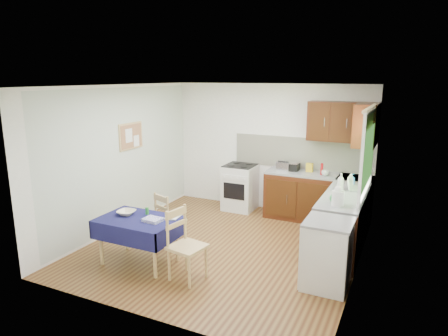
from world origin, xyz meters
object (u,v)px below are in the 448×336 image
at_px(sandwich_press, 291,166).
at_px(dish_rack, 350,187).
at_px(chair_near, 184,242).
at_px(chair_far, 168,218).
at_px(toaster, 283,166).
at_px(kettle, 338,197).
at_px(dining_table, 139,225).

xyz_separation_m(sandwich_press, dish_rack, (1.20, -0.84, -0.06)).
height_order(chair_near, sandwich_press, sandwich_press).
xyz_separation_m(chair_far, chair_near, (0.78, -0.80, 0.05)).
bearing_deg(chair_far, dish_rack, -132.20).
height_order(chair_near, toaster, toaster).
height_order(chair_near, kettle, kettle).
relative_size(chair_far, dish_rack, 1.91).
height_order(dining_table, sandwich_press, sandwich_press).
distance_m(chair_far, sandwich_press, 2.62).
height_order(dining_table, chair_far, chair_far).
distance_m(sandwich_press, kettle, 2.14).
xyz_separation_m(toaster, dish_rack, (1.32, -0.73, -0.06)).
bearing_deg(chair_near, toaster, 1.29).
bearing_deg(chair_far, kettle, -151.02).
xyz_separation_m(chair_far, dish_rack, (2.54, 1.35, 0.46)).
xyz_separation_m(chair_far, sandwich_press, (1.33, 2.19, 0.52)).
bearing_deg(dish_rack, chair_near, -149.18).
bearing_deg(toaster, kettle, -66.49).
height_order(chair_far, dish_rack, dish_rack).
relative_size(dining_table, toaster, 4.57).
xyz_separation_m(dining_table, kettle, (2.55, 1.09, 0.46)).
height_order(sandwich_press, dish_rack, dish_rack).
distance_m(toaster, sandwich_press, 0.17).
distance_m(dining_table, chair_near, 0.83).
bearing_deg(kettle, sandwich_press, 123.23).
height_order(dining_table, kettle, kettle).
bearing_deg(toaster, sandwich_press, 30.47).
xyz_separation_m(chair_far, toaster, (1.22, 2.08, 0.53)).
distance_m(chair_near, kettle, 2.17).
height_order(chair_near, dish_rack, dish_rack).
bearing_deg(chair_near, kettle, -45.14).
height_order(chair_far, toaster, toaster).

